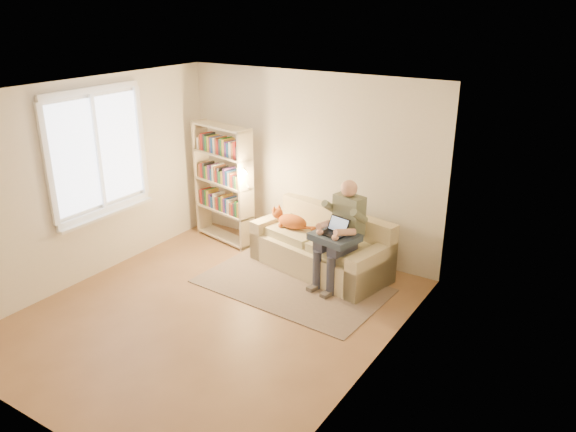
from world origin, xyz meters
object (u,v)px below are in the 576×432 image
Objects in this scene: person at (342,228)px; sofa at (322,249)px; cat at (291,221)px; laptop at (335,229)px; bookshelf at (223,178)px.

sofa is at bearing 161.77° from person.
person reaches higher than cat.
laptop is at bearing -32.01° from sofa.
person reaches higher than sofa.
sofa is 5.97× the size of laptop.
laptop is at bearing 0.32° from bookshelf.
sofa is at bearing 147.99° from laptop.
cat is 1.33m from bookshelf.
person is 2.20m from bookshelf.
laptop is at bearing -97.71° from person.
person is 0.77× the size of bookshelf.
person is 2.05× the size of cat.
person is (0.41, -0.24, 0.49)m from sofa.
laptop reaches higher than sofa.
bookshelf is (-2.16, 0.32, 0.22)m from person.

